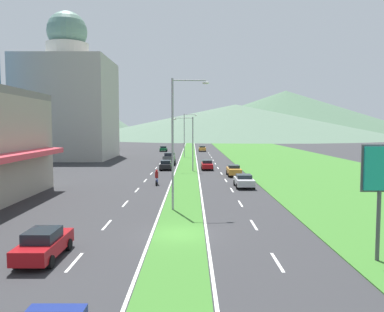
% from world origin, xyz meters
% --- Properties ---
extents(ground_plane, '(600.00, 600.00, 0.00)m').
position_xyz_m(ground_plane, '(0.00, 0.00, 0.00)').
color(ground_plane, '#2D2D30').
extents(grass_median, '(3.20, 240.00, 0.06)m').
position_xyz_m(grass_median, '(0.00, 60.00, 0.03)').
color(grass_median, '#387028').
rests_on(grass_median, ground_plane).
extents(grass_verge_right, '(24.00, 240.00, 0.06)m').
position_xyz_m(grass_verge_right, '(20.60, 60.00, 0.03)').
color(grass_verge_right, '#387028').
rests_on(grass_verge_right, ground_plane).
extents(lane_dash_left_2, '(0.16, 2.80, 0.01)m').
position_xyz_m(lane_dash_left_2, '(-5.10, -5.07, 0.01)').
color(lane_dash_left_2, silver).
rests_on(lane_dash_left_2, ground_plane).
extents(lane_dash_left_3, '(0.16, 2.80, 0.01)m').
position_xyz_m(lane_dash_left_3, '(-5.10, 2.40, 0.01)').
color(lane_dash_left_3, silver).
rests_on(lane_dash_left_3, ground_plane).
extents(lane_dash_left_4, '(0.16, 2.80, 0.01)m').
position_xyz_m(lane_dash_left_4, '(-5.10, 9.87, 0.01)').
color(lane_dash_left_4, silver).
rests_on(lane_dash_left_4, ground_plane).
extents(lane_dash_left_5, '(0.16, 2.80, 0.01)m').
position_xyz_m(lane_dash_left_5, '(-5.10, 17.33, 0.01)').
color(lane_dash_left_5, silver).
rests_on(lane_dash_left_5, ground_plane).
extents(lane_dash_left_6, '(0.16, 2.80, 0.01)m').
position_xyz_m(lane_dash_left_6, '(-5.10, 24.80, 0.01)').
color(lane_dash_left_6, silver).
rests_on(lane_dash_left_6, ground_plane).
extents(lane_dash_left_7, '(0.16, 2.80, 0.01)m').
position_xyz_m(lane_dash_left_7, '(-5.10, 32.27, 0.01)').
color(lane_dash_left_7, silver).
rests_on(lane_dash_left_7, ground_plane).
extents(lane_dash_left_8, '(0.16, 2.80, 0.01)m').
position_xyz_m(lane_dash_left_8, '(-5.10, 39.74, 0.01)').
color(lane_dash_left_8, silver).
rests_on(lane_dash_left_8, ground_plane).
extents(lane_dash_left_9, '(0.16, 2.80, 0.01)m').
position_xyz_m(lane_dash_left_9, '(-5.10, 47.20, 0.01)').
color(lane_dash_left_9, silver).
rests_on(lane_dash_left_9, ground_plane).
extents(lane_dash_left_10, '(0.16, 2.80, 0.01)m').
position_xyz_m(lane_dash_left_10, '(-5.10, 54.67, 0.01)').
color(lane_dash_left_10, silver).
rests_on(lane_dash_left_10, ground_plane).
extents(lane_dash_left_11, '(0.16, 2.80, 0.01)m').
position_xyz_m(lane_dash_left_11, '(-5.10, 62.14, 0.01)').
color(lane_dash_left_11, silver).
rests_on(lane_dash_left_11, ground_plane).
extents(lane_dash_left_12, '(0.16, 2.80, 0.01)m').
position_xyz_m(lane_dash_left_12, '(-5.10, 69.60, 0.01)').
color(lane_dash_left_12, silver).
rests_on(lane_dash_left_12, ground_plane).
extents(lane_dash_left_13, '(0.16, 2.80, 0.01)m').
position_xyz_m(lane_dash_left_13, '(-5.10, 77.07, 0.01)').
color(lane_dash_left_13, silver).
rests_on(lane_dash_left_13, ground_plane).
extents(lane_dash_right_2, '(0.16, 2.80, 0.01)m').
position_xyz_m(lane_dash_right_2, '(5.10, -5.07, 0.01)').
color(lane_dash_right_2, silver).
rests_on(lane_dash_right_2, ground_plane).
extents(lane_dash_right_3, '(0.16, 2.80, 0.01)m').
position_xyz_m(lane_dash_right_3, '(5.10, 2.40, 0.01)').
color(lane_dash_right_3, silver).
rests_on(lane_dash_right_3, ground_plane).
extents(lane_dash_right_4, '(0.16, 2.80, 0.01)m').
position_xyz_m(lane_dash_right_4, '(5.10, 9.87, 0.01)').
color(lane_dash_right_4, silver).
rests_on(lane_dash_right_4, ground_plane).
extents(lane_dash_right_5, '(0.16, 2.80, 0.01)m').
position_xyz_m(lane_dash_right_5, '(5.10, 17.33, 0.01)').
color(lane_dash_right_5, silver).
rests_on(lane_dash_right_5, ground_plane).
extents(lane_dash_right_6, '(0.16, 2.80, 0.01)m').
position_xyz_m(lane_dash_right_6, '(5.10, 24.80, 0.01)').
color(lane_dash_right_6, silver).
rests_on(lane_dash_right_6, ground_plane).
extents(lane_dash_right_7, '(0.16, 2.80, 0.01)m').
position_xyz_m(lane_dash_right_7, '(5.10, 32.27, 0.01)').
color(lane_dash_right_7, silver).
rests_on(lane_dash_right_7, ground_plane).
extents(lane_dash_right_8, '(0.16, 2.80, 0.01)m').
position_xyz_m(lane_dash_right_8, '(5.10, 39.74, 0.01)').
color(lane_dash_right_8, silver).
rests_on(lane_dash_right_8, ground_plane).
extents(lane_dash_right_9, '(0.16, 2.80, 0.01)m').
position_xyz_m(lane_dash_right_9, '(5.10, 47.20, 0.01)').
color(lane_dash_right_9, silver).
rests_on(lane_dash_right_9, ground_plane).
extents(lane_dash_right_10, '(0.16, 2.80, 0.01)m').
position_xyz_m(lane_dash_right_10, '(5.10, 54.67, 0.01)').
color(lane_dash_right_10, silver).
rests_on(lane_dash_right_10, ground_plane).
extents(lane_dash_right_11, '(0.16, 2.80, 0.01)m').
position_xyz_m(lane_dash_right_11, '(5.10, 62.14, 0.01)').
color(lane_dash_right_11, silver).
rests_on(lane_dash_right_11, ground_plane).
extents(lane_dash_right_12, '(0.16, 2.80, 0.01)m').
position_xyz_m(lane_dash_right_12, '(5.10, 69.60, 0.01)').
color(lane_dash_right_12, silver).
rests_on(lane_dash_right_12, ground_plane).
extents(lane_dash_right_13, '(0.16, 2.80, 0.01)m').
position_xyz_m(lane_dash_right_13, '(5.10, 77.07, 0.01)').
color(lane_dash_right_13, silver).
rests_on(lane_dash_right_13, ground_plane).
extents(edge_line_median_left, '(0.16, 240.00, 0.01)m').
position_xyz_m(edge_line_median_left, '(-1.75, 60.00, 0.01)').
color(edge_line_median_left, silver).
rests_on(edge_line_median_left, ground_plane).
extents(edge_line_median_right, '(0.16, 240.00, 0.01)m').
position_xyz_m(edge_line_median_right, '(1.75, 60.00, 0.01)').
color(edge_line_median_right, silver).
rests_on(edge_line_median_right, ground_plane).
extents(domed_building, '(17.95, 17.95, 30.80)m').
position_xyz_m(domed_building, '(-25.34, 59.12, 12.06)').
color(domed_building, '#B7B2A8').
rests_on(domed_building, ground_plane).
extents(midrise_colored, '(14.73, 14.73, 22.34)m').
position_xyz_m(midrise_colored, '(-32.31, 92.88, 11.17)').
color(midrise_colored, beige).
rests_on(midrise_colored, ground_plane).
extents(hill_far_left, '(127.81, 127.81, 43.13)m').
position_xyz_m(hill_far_left, '(-101.79, 275.04, 21.57)').
color(hill_far_left, '#516B56').
rests_on(hill_far_left, ground_plane).
extents(hill_far_center, '(204.24, 204.24, 21.28)m').
position_xyz_m(hill_far_center, '(29.36, 232.60, 10.64)').
color(hill_far_center, '#516B56').
rests_on(hill_far_center, ground_plane).
extents(hill_far_right, '(201.95, 201.95, 34.14)m').
position_xyz_m(hill_far_right, '(72.40, 276.14, 17.07)').
color(hill_far_right, '#47664C').
rests_on(hill_far_right, ground_plane).
extents(street_lamp_near, '(3.03, 0.40, 10.65)m').
position_xyz_m(street_lamp_near, '(-0.45, 7.23, 6.05)').
color(street_lamp_near, '#99999E').
rests_on(street_lamp_near, ground_plane).
extents(street_lamp_mid, '(3.10, 0.41, 8.26)m').
position_xyz_m(street_lamp_mid, '(0.56, 34.84, 4.83)').
color(street_lamp_mid, '#99999E').
rests_on(street_lamp_mid, ground_plane).
extents(street_lamp_far, '(2.95, 0.34, 9.60)m').
position_xyz_m(street_lamp_far, '(-0.60, 62.40, 5.50)').
color(street_lamp_far, '#99999E').
rests_on(street_lamp_far, ground_plane).
extents(car_0, '(2.04, 4.31, 1.43)m').
position_xyz_m(car_0, '(6.65, 19.24, 0.75)').
color(car_0, '#B2B2B7').
rests_on(car_0, ground_plane).
extents(car_1, '(1.87, 4.75, 1.48)m').
position_xyz_m(car_1, '(3.21, 37.71, 0.76)').
color(car_1, maroon).
rests_on(car_1, ground_plane).
extents(car_2, '(1.88, 4.49, 1.57)m').
position_xyz_m(car_2, '(-6.80, -4.58, 0.79)').
color(car_2, maroon).
rests_on(car_2, ground_plane).
extents(car_3, '(1.91, 4.70, 1.48)m').
position_xyz_m(car_3, '(-3.33, 37.54, 0.76)').
color(car_3, black).
rests_on(car_3, ground_plane).
extents(car_5, '(1.87, 4.32, 1.51)m').
position_xyz_m(car_5, '(6.59, 29.43, 0.78)').
color(car_5, '#C6842D').
rests_on(car_5, ground_plane).
extents(car_6, '(1.97, 4.51, 1.49)m').
position_xyz_m(car_6, '(3.64, 83.26, 0.77)').
color(car_6, '#C6842D').
rests_on(car_6, ground_plane).
extents(car_7, '(1.95, 4.51, 1.49)m').
position_xyz_m(car_7, '(-7.04, 82.99, 0.76)').
color(car_7, '#0C5128').
rests_on(car_7, ground_plane).
extents(pickup_truck_0, '(2.18, 5.40, 2.00)m').
position_xyz_m(pickup_truck_0, '(-3.30, 46.23, 0.98)').
color(pickup_truck_0, '#515459').
rests_on(pickup_truck_0, ground_plane).
extents(motorcycle_rider, '(0.36, 2.00, 1.80)m').
position_xyz_m(motorcycle_rider, '(-3.31, 21.01, 0.75)').
color(motorcycle_rider, black).
rests_on(motorcycle_rider, ground_plane).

